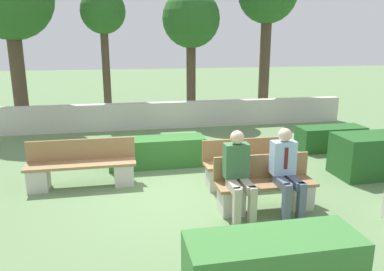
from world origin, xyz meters
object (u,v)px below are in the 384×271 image
(person_seated_woman, at_px, (238,170))
(tree_center_right, at_px, (191,21))
(person_seated_man, at_px, (286,167))
(bench_left_side, at_px, (82,169))
(bench_front, at_px, (265,190))
(tree_center_left, at_px, (103,15))
(bench_right_side, at_px, (247,169))

(person_seated_woman, distance_m, tree_center_right, 7.81)
(person_seated_man, relative_size, tree_center_right, 0.31)
(bench_left_side, height_order, tree_center_right, tree_center_right)
(bench_front, height_order, tree_center_left, tree_center_left)
(bench_left_side, relative_size, person_seated_woman, 1.49)
(person_seated_woman, relative_size, tree_center_left, 0.32)
(bench_left_side, bearing_deg, tree_center_right, 66.74)
(person_seated_man, xyz_separation_m, person_seated_woman, (-0.78, -0.00, -0.00))
(bench_right_side, bearing_deg, person_seated_woman, -114.36)
(person_seated_woman, bearing_deg, bench_right_side, 64.57)
(bench_right_side, distance_m, tree_center_right, 6.86)
(person_seated_woman, distance_m, tree_center_left, 8.19)
(person_seated_man, xyz_separation_m, tree_center_left, (-2.88, 7.45, 2.69))
(bench_right_side, distance_m, person_seated_man, 1.27)
(bench_front, xyz_separation_m, person_seated_woman, (-0.51, -0.14, 0.42))
(bench_front, bearing_deg, person_seated_man, -26.43)
(tree_center_left, xyz_separation_m, tree_center_right, (2.80, -0.09, -0.15))
(person_seated_man, bearing_deg, tree_center_left, 111.11)
(tree_center_right, bearing_deg, bench_right_side, -91.35)
(bench_left_side, bearing_deg, tree_center_left, 92.39)
(bench_front, distance_m, person_seated_man, 0.52)
(bench_front, relative_size, person_seated_woman, 1.21)
(tree_center_left, bearing_deg, bench_front, -70.41)
(bench_right_side, relative_size, tree_center_left, 0.38)
(bench_right_side, xyz_separation_m, person_seated_woman, (-0.56, -1.17, 0.42))
(bench_front, bearing_deg, bench_right_side, 87.30)
(bench_left_side, relative_size, person_seated_man, 1.48)
(bench_right_side, height_order, tree_center_right, tree_center_right)
(bench_front, distance_m, tree_center_left, 8.36)
(tree_center_left, height_order, tree_center_right, tree_center_right)
(person_seated_man, bearing_deg, bench_front, 153.57)
(bench_left_side, bearing_deg, person_seated_woman, -28.57)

